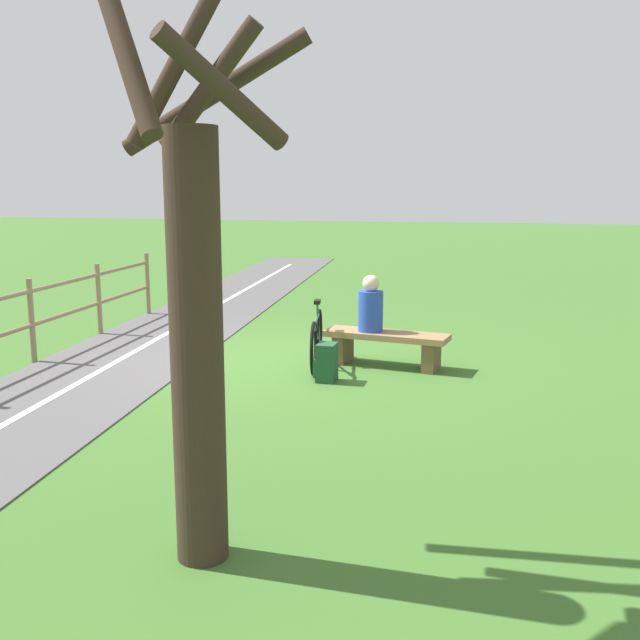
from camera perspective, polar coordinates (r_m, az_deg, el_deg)
The scene contains 6 objects.
ground_plane at distance 10.12m, azimuth -4.67°, elevation -3.11°, with size 80.00×80.00×0.00m, color #3D6B28.
bench at distance 9.69m, azimuth 5.22°, elevation -1.81°, with size 1.70×0.72×0.46m.
person_seated at distance 9.67m, azimuth 4.00°, elevation 1.05°, with size 0.38×0.38×0.75m.
bicycle at distance 9.64m, azimuth -0.28°, elevation -1.51°, with size 0.33×1.64×0.87m.
backpack at distance 8.93m, azimuth 0.50°, elevation -3.37°, with size 0.27×0.29×0.47m.
tree_by_path at distance 4.50m, azimuth -9.82°, elevation 2.27°, with size 1.33×1.44×3.96m.
Camera 1 is at (-3.18, 9.31, 2.37)m, focal length 40.76 mm.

